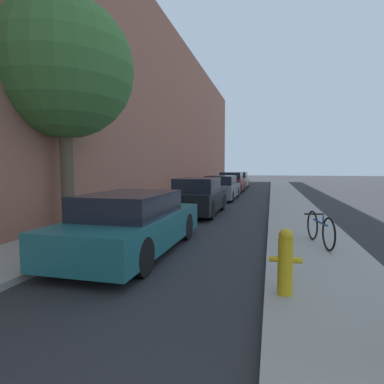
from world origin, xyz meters
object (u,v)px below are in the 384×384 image
(parked_car_champagne, at_px, (238,180))
(street_tree_near, at_px, (64,69))
(fire_hydrant, at_px, (285,261))
(bicycle, at_px, (320,229))
(parked_car_grey, at_px, (221,188))
(parked_car_black, at_px, (198,197))
(parked_car_teal, at_px, (133,224))
(parked_car_maroon, at_px, (232,183))

(parked_car_champagne, height_order, street_tree_near, street_tree_near)
(fire_hydrant, relative_size, bicycle, 0.54)
(parked_car_grey, bearing_deg, bicycle, -69.85)
(parked_car_black, xyz_separation_m, fire_hydrant, (2.99, -7.68, -0.10))
(parked_car_teal, height_order, fire_hydrant, parked_car_teal)
(parked_car_champagne, height_order, bicycle, parked_car_champagne)
(fire_hydrant, height_order, bicycle, fire_hydrant)
(street_tree_near, relative_size, bicycle, 3.69)
(street_tree_near, bearing_deg, fire_hydrant, -29.21)
(bicycle, bearing_deg, parked_car_black, 118.43)
(parked_car_grey, distance_m, fire_hydrant, 13.93)
(parked_car_maroon, bearing_deg, parked_car_teal, -90.18)
(parked_car_teal, height_order, parked_car_maroon, parked_car_maroon)
(parked_car_black, height_order, bicycle, parked_car_black)
(parked_car_black, height_order, parked_car_grey, parked_car_black)
(parked_car_maroon, bearing_deg, parked_car_grey, -89.68)
(fire_hydrant, bearing_deg, parked_car_champagne, 97.37)
(parked_car_teal, xyz_separation_m, parked_car_grey, (0.08, 11.76, 0.02))
(parked_car_teal, bearing_deg, parked_car_champagne, 90.15)
(parked_car_champagne, bearing_deg, bicycle, -79.32)
(bicycle, bearing_deg, parked_car_maroon, 92.57)
(parked_car_black, distance_m, parked_car_grey, 5.92)
(street_tree_near, bearing_deg, bicycle, -0.91)
(parked_car_maroon, bearing_deg, street_tree_near, -99.48)
(parked_car_teal, distance_m, parked_car_grey, 11.76)
(parked_car_teal, xyz_separation_m, parked_car_maroon, (0.05, 16.91, 0.08))
(street_tree_near, height_order, fire_hydrant, street_tree_near)
(parked_car_maroon, distance_m, street_tree_near, 16.26)
(street_tree_near, bearing_deg, parked_car_grey, 75.86)
(parked_car_black, distance_m, fire_hydrant, 8.25)
(parked_car_black, distance_m, parked_car_maroon, 11.07)
(fire_hydrant, bearing_deg, parked_car_black, 111.30)
(parked_car_black, xyz_separation_m, parked_car_grey, (-0.01, 5.92, -0.03))
(parked_car_black, bearing_deg, parked_car_grey, 90.12)
(parked_car_maroon, bearing_deg, bicycle, -76.04)
(parked_car_champagne, bearing_deg, street_tree_near, -96.72)
(fire_hydrant, xyz_separation_m, bicycle, (0.87, 3.05, -0.11))
(parked_car_grey, xyz_separation_m, parked_car_champagne, (-0.14, 10.73, 0.03))
(parked_car_maroon, xyz_separation_m, fire_hydrant, (3.04, -18.75, -0.13))
(parked_car_teal, height_order, bicycle, parked_car_teal)
(parked_car_black, height_order, fire_hydrant, parked_car_black)
(parked_car_teal, bearing_deg, parked_car_black, 89.08)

